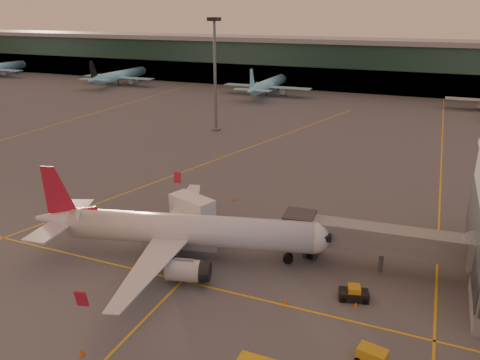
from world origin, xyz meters
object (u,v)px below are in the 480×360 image
at_px(catering_truck, 193,212).
at_px(gpu_cart, 372,357).
at_px(pushback_tug, 354,294).
at_px(main_airplane, 180,231).

height_order(catering_truck, gpu_cart, catering_truck).
xyz_separation_m(gpu_cart, pushback_tug, (-2.91, 8.49, -0.07)).
bearing_deg(gpu_cart, main_airplane, 169.55).
distance_m(main_airplane, catering_truck, 6.95).
height_order(main_airplane, pushback_tug, main_airplane).
bearing_deg(main_airplane, pushback_tug, -17.02).
bearing_deg(pushback_tug, gpu_cart, -85.74).
bearing_deg(main_airplane, catering_truck, 91.72).
relative_size(main_airplane, gpu_cart, 13.15).
relative_size(gpu_cart, pushback_tug, 0.81).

